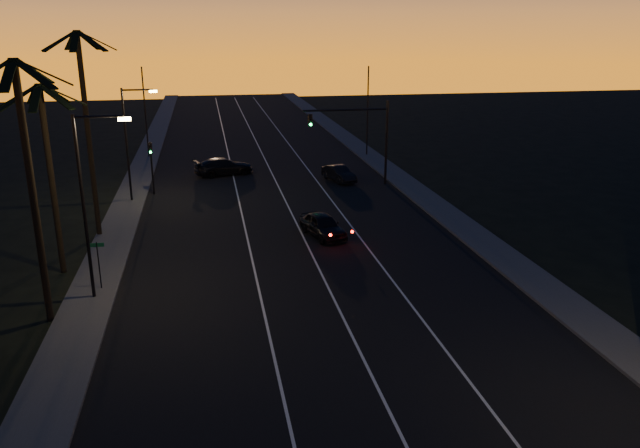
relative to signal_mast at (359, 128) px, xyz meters
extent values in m
cube|color=black|center=(-7.14, -9.99, -4.78)|extent=(20.00, 170.00, 0.01)
cube|color=#393836|center=(-18.34, -9.99, -4.70)|extent=(2.40, 170.00, 0.16)
cube|color=#393836|center=(4.06, -9.99, -4.70)|extent=(2.40, 170.00, 0.16)
cube|color=silver|center=(-10.14, -9.99, -4.76)|extent=(0.12, 160.00, 0.01)
cube|color=silver|center=(-6.64, -9.99, -4.76)|extent=(0.12, 160.00, 0.01)
cube|color=silver|center=(-3.14, -9.99, -4.76)|extent=(0.12, 160.00, 0.01)
cylinder|color=black|center=(-19.74, -21.99, 0.97)|extent=(0.32, 0.32, 11.50)
cube|color=black|center=(-18.71, -21.73, 6.15)|extent=(2.18, 0.92, 1.18)
cube|color=black|center=(-19.30, -21.03, 6.15)|extent=(1.25, 2.12, 1.18)
cube|color=black|center=(-20.22, -21.05, 6.15)|extent=(1.34, 2.09, 1.18)
cube|color=black|center=(-19.71, -23.05, 6.15)|extent=(0.45, 2.16, 1.18)
cube|color=black|center=(-18.89, -22.63, 6.15)|extent=(1.95, 1.61, 1.18)
cylinder|color=black|center=(-20.34, -15.99, 0.22)|extent=(0.32, 0.32, 10.00)
cube|color=black|center=(-19.31, -15.73, 4.65)|extent=(2.18, 0.92, 1.18)
cube|color=black|center=(-19.90, -15.03, 4.65)|extent=(1.25, 2.12, 1.18)
cube|color=black|center=(-20.82, -15.05, 4.65)|extent=(1.34, 2.09, 1.18)
cube|color=black|center=(-21.37, -15.78, 4.65)|extent=(2.18, 0.82, 1.18)
cube|color=black|center=(-21.15, -16.67, 4.65)|extent=(1.90, 1.69, 1.18)
cube|color=black|center=(-20.31, -17.05, 4.65)|extent=(0.45, 2.16, 1.18)
cube|color=black|center=(-19.49, -16.63, 4.65)|extent=(1.95, 1.61, 1.18)
cylinder|color=black|center=(-19.34, -9.99, 1.47)|extent=(0.32, 0.32, 12.50)
cube|color=black|center=(-18.31, -9.73, 7.15)|extent=(2.18, 0.92, 1.18)
cube|color=black|center=(-18.90, -9.03, 7.15)|extent=(1.25, 2.12, 1.18)
cube|color=black|center=(-19.82, -9.05, 7.15)|extent=(1.34, 2.09, 1.18)
cube|color=black|center=(-20.37, -9.78, 7.15)|extent=(2.18, 0.82, 1.18)
cube|color=black|center=(-20.15, -10.67, 7.15)|extent=(1.90, 1.69, 1.18)
cube|color=black|center=(-19.31, -11.05, 7.15)|extent=(0.45, 2.16, 1.18)
cube|color=black|center=(-18.49, -10.63, 7.15)|extent=(1.95, 1.61, 1.18)
cylinder|color=black|center=(-18.14, -19.99, -0.28)|extent=(0.16, 0.16, 9.00)
cylinder|color=black|center=(-17.04, -19.99, 4.07)|extent=(2.20, 0.12, 0.12)
cube|color=#FFCF66|center=(-15.94, -19.99, 3.94)|extent=(0.55, 0.26, 0.16)
cylinder|color=black|center=(-18.14, -1.99, -0.53)|extent=(0.16, 0.16, 8.50)
cylinder|color=black|center=(-17.04, -1.99, 3.57)|extent=(2.20, 0.12, 0.12)
cube|color=#FFCF66|center=(-15.94, -1.99, 3.44)|extent=(0.55, 0.26, 0.16)
cylinder|color=black|center=(-17.94, -18.99, -3.48)|extent=(0.06, 0.06, 2.60)
cube|color=#0C4A28|center=(-17.94, -18.99, -2.33)|extent=(0.70, 0.03, 0.20)
cylinder|color=black|center=(2.36, 0.01, -1.28)|extent=(0.20, 0.20, 7.00)
cylinder|color=black|center=(-1.14, 0.01, 1.52)|extent=(7.00, 0.16, 0.16)
cube|color=black|center=(-4.04, 0.01, 0.77)|extent=(0.32, 0.28, 1.00)
sphere|color=black|center=(-4.04, -0.16, 1.09)|extent=(0.20, 0.20, 0.20)
sphere|color=black|center=(-4.04, -0.16, 0.77)|extent=(0.20, 0.20, 0.20)
sphere|color=#14FF59|center=(-4.04, -0.16, 0.45)|extent=(0.20, 0.20, 0.20)
cylinder|color=black|center=(-16.64, 0.01, -2.68)|extent=(0.14, 0.14, 4.20)
cube|color=black|center=(-16.64, 0.01, -1.08)|extent=(0.28, 0.25, 0.90)
sphere|color=black|center=(-16.64, -0.14, -0.80)|extent=(0.18, 0.18, 0.18)
sphere|color=black|center=(-16.64, -0.14, -1.08)|extent=(0.18, 0.18, 0.18)
sphere|color=#14FF59|center=(-16.64, -0.14, -1.36)|extent=(0.18, 0.18, 0.18)
cylinder|color=black|center=(-18.14, 15.01, -0.28)|extent=(0.14, 0.14, 9.00)
cylinder|color=black|center=(3.86, 12.01, -0.28)|extent=(0.14, 0.14, 9.00)
imported|color=black|center=(-5.39, -12.63, -4.04)|extent=(2.78, 4.59, 1.46)
sphere|color=#FF0F05|center=(-5.43, -15.29, -3.81)|extent=(0.18, 0.18, 0.18)
sphere|color=#FF0F05|center=(-4.02, -14.91, -3.81)|extent=(0.18, 0.18, 0.18)
imported|color=black|center=(-1.28, 1.69, -4.11)|extent=(2.51, 4.23, 1.32)
imported|color=black|center=(-10.90, 5.89, -4.01)|extent=(5.61, 3.46, 1.52)
camera|label=1|loc=(-12.36, -49.42, 7.93)|focal=35.00mm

